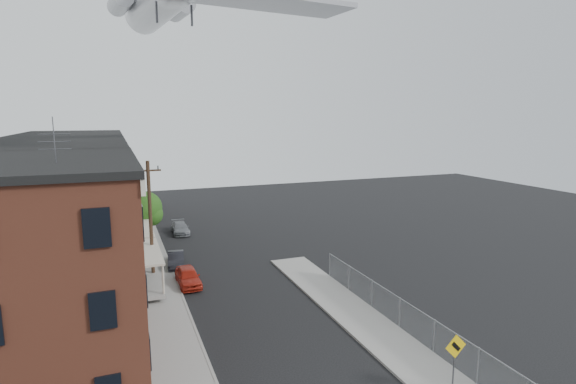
# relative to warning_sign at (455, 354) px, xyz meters

# --- Properties ---
(sidewalk_left) EXTENTS (3.00, 62.00, 0.12)m
(sidewalk_left) POSITION_rel_warning_sign_xyz_m (-11.10, 25.03, -1.82)
(sidewalk_left) COLOR gray
(sidewalk_left) RESTS_ON ground
(sidewalk_right) EXTENTS (3.00, 26.00, 0.12)m
(sidewalk_right) POSITION_rel_warning_sign_xyz_m (-0.10, 7.03, -1.82)
(sidewalk_right) COLOR gray
(sidewalk_right) RESTS_ON ground
(curb_left) EXTENTS (0.15, 62.00, 0.14)m
(curb_left) POSITION_rel_warning_sign_xyz_m (-9.65, 25.03, -1.81)
(curb_left) COLOR gray
(curb_left) RESTS_ON ground
(curb_right) EXTENTS (0.15, 26.00, 0.14)m
(curb_right) POSITION_rel_warning_sign_xyz_m (-1.55, 7.03, -1.81)
(curb_right) COLOR gray
(curb_right) RESTS_ON ground
(corner_building) EXTENTS (10.31, 12.30, 12.15)m
(corner_building) POSITION_rel_warning_sign_xyz_m (-17.60, 8.03, 3.28)
(corner_building) COLOR #3C1A13
(corner_building) RESTS_ON ground
(row_house_a) EXTENTS (11.98, 7.00, 10.30)m
(row_house_a) POSITION_rel_warning_sign_xyz_m (-17.56, 17.53, 3.25)
(row_house_a) COLOR #605F5D
(row_house_a) RESTS_ON ground
(row_house_b) EXTENTS (11.98, 7.00, 10.30)m
(row_house_b) POSITION_rel_warning_sign_xyz_m (-17.56, 24.53, 3.25)
(row_house_b) COLOR gray
(row_house_b) RESTS_ON ground
(row_house_c) EXTENTS (11.98, 7.00, 10.30)m
(row_house_c) POSITION_rel_warning_sign_xyz_m (-17.56, 31.53, 3.25)
(row_house_c) COLOR #605F5D
(row_house_c) RESTS_ON ground
(row_house_d) EXTENTS (11.98, 7.00, 10.30)m
(row_house_d) POSITION_rel_warning_sign_xyz_m (-17.56, 38.53, 3.25)
(row_house_d) COLOR gray
(row_house_d) RESTS_ON ground
(row_house_e) EXTENTS (11.98, 7.00, 10.30)m
(row_house_e) POSITION_rel_warning_sign_xyz_m (-17.56, 45.53, 3.25)
(row_house_e) COLOR #605F5D
(row_house_e) RESTS_ON ground
(chainlink_fence) EXTENTS (0.06, 18.06, 1.90)m
(chainlink_fence) POSITION_rel_warning_sign_xyz_m (1.40, 6.03, -0.89)
(chainlink_fence) COLOR gray
(chainlink_fence) RESTS_ON ground
(warning_sign) EXTENTS (1.10, 0.11, 2.80)m
(warning_sign) POSITION_rel_warning_sign_xyz_m (0.00, 0.00, 0.00)
(warning_sign) COLOR #515156
(warning_sign) RESTS_ON ground
(utility_pole) EXTENTS (1.80, 0.26, 9.00)m
(utility_pole) POSITION_rel_warning_sign_xyz_m (-11.20, 19.03, 2.79)
(utility_pole) COLOR black
(utility_pole) RESTS_ON ground
(street_tree) EXTENTS (3.22, 3.20, 5.20)m
(street_tree) POSITION_rel_warning_sign_xyz_m (-10.87, 28.95, 1.57)
(street_tree) COLOR black
(street_tree) RESTS_ON ground
(car_near) EXTENTS (1.61, 3.87, 1.31)m
(car_near) POSITION_rel_warning_sign_xyz_m (-8.92, 17.26, -1.23)
(car_near) COLOR #B42717
(car_near) RESTS_ON ground
(car_mid) EXTENTS (1.67, 3.73, 1.19)m
(car_mid) POSITION_rel_warning_sign_xyz_m (-9.20, 21.76, -1.29)
(car_mid) COLOR black
(car_mid) RESTS_ON ground
(car_far) EXTENTS (1.68, 4.05, 1.17)m
(car_far) POSITION_rel_warning_sign_xyz_m (-7.40, 32.25, -1.30)
(car_far) COLOR slate
(car_far) RESTS_ON ground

